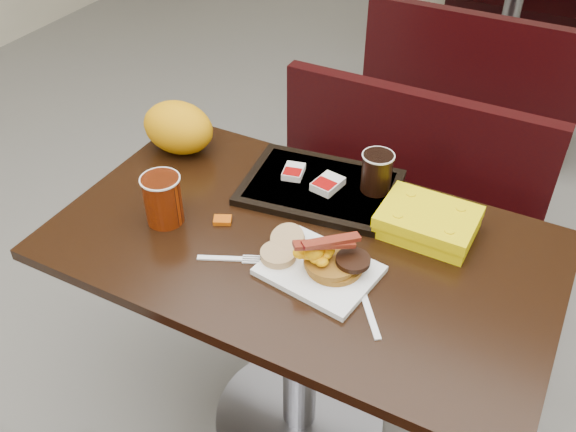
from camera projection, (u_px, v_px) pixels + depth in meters
The scene contains 23 objects.
floor at pixel (299, 421), 2.00m from camera, with size 6.00×7.00×0.01m, color gray.
table_near at pixel (300, 343), 1.76m from camera, with size 1.20×0.70×0.75m, color black, non-canonical shape.
bench_near_n at pixel (389, 209), 2.25m from camera, with size 1.00×0.46×0.72m, color black, non-canonical shape.
table_far at pixel (510, 21), 3.55m from camera, with size 1.20×0.70×0.75m, color black, non-canonical shape.
bench_far_s at pixel (477, 73), 3.08m from camera, with size 1.00×0.46×0.72m, color black, non-canonical shape.
platter at pixel (319, 270), 1.44m from camera, with size 0.25×0.19×0.01m, color white.
pancake_stack at pixel (334, 263), 1.43m from camera, with size 0.13×0.13×0.03m, color #976619.
sausage_patty at pixel (353, 260), 1.41m from camera, with size 0.08×0.08×0.01m, color black.
scrambled_eggs at pixel (314, 253), 1.40m from camera, with size 0.08×0.07×0.04m, color yellow.
bacon_strips at pixel (324, 243), 1.38m from camera, with size 0.14×0.06×0.01m, color #4D050D, non-canonical shape.
muffin_bottom at pixel (278, 254), 1.46m from camera, with size 0.08×0.08×0.02m, color tan.
muffin_top at pixel (288, 239), 1.48m from camera, with size 0.08×0.08×0.02m, color tan.
coffee_cup_near at pixel (163, 200), 1.55m from camera, with size 0.09×0.09×0.13m, color #8C2805.
fork at pixel (220, 258), 1.48m from camera, with size 0.15×0.03×0.00m, color white, non-canonical shape.
knife at pixel (368, 308), 1.36m from camera, with size 0.17×0.01×0.00m, color white.
condiment_syrup at pixel (223, 220), 1.58m from camera, with size 0.04×0.03×0.01m, color #B64807.
condiment_ketchup at pixel (317, 218), 1.59m from camera, with size 0.04×0.03×0.01m, color #8C0504.
tray at pixel (320, 187), 1.68m from camera, with size 0.40×0.29×0.02m, color black.
hashbrown_sleeve_left at pixel (294, 172), 1.71m from camera, with size 0.05×0.07×0.02m, color silver.
hashbrown_sleeve_right at pixel (328, 184), 1.66m from camera, with size 0.06×0.08×0.02m, color silver.
coffee_cup_far at pixel (377, 172), 1.63m from camera, with size 0.08×0.08×0.11m, color black.
clamshell at pixel (428, 222), 1.54m from camera, with size 0.23×0.17×0.06m, color yellow.
paper_bag at pixel (178, 127), 1.80m from camera, with size 0.21×0.16×0.15m, color #EE9D07.
Camera 1 is at (0.50, -1.03, 1.76)m, focal length 39.64 mm.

